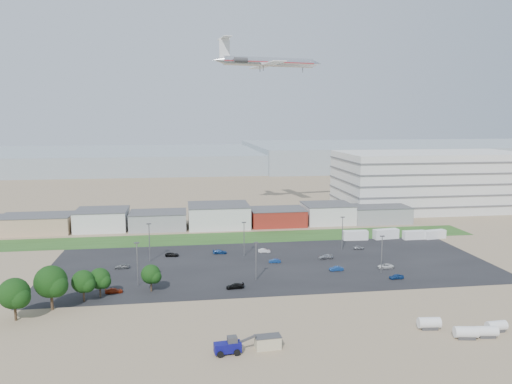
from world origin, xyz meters
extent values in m
plane|color=#8D7459|center=(0.00, 0.00, 0.00)|extent=(700.00, 700.00, 0.00)
cube|color=black|center=(5.00, 20.00, 0.01)|extent=(120.00, 50.00, 0.01)
cube|color=#284B1C|center=(0.00, 52.00, 0.01)|extent=(160.00, 16.00, 0.02)
cube|color=silver|center=(90.00, 95.00, 12.50)|extent=(80.00, 40.00, 25.00)
imported|color=silver|center=(34.36, 11.76, 0.58)|extent=(4.22, 2.02, 1.16)
imported|color=navy|center=(20.66, 11.49, 0.61)|extent=(3.75, 1.40, 1.22)
imported|color=navy|center=(33.48, 2.87, 0.62)|extent=(3.72, 1.67, 1.24)
imported|color=black|center=(-7.14, 1.68, 0.61)|extent=(4.33, 1.99, 1.23)
imported|color=#595B5E|center=(-35.36, 21.82, 0.64)|extent=(3.81, 1.60, 1.29)
imported|color=navy|center=(-8.44, 32.73, 0.60)|extent=(4.27, 2.05, 1.20)
imported|color=navy|center=(5.99, 21.16, 0.55)|extent=(3.44, 1.51, 1.10)
imported|color=#A5A5AA|center=(34.07, 31.51, 0.55)|extent=(3.35, 1.69, 1.09)
imported|color=black|center=(-22.37, 31.83, 0.55)|extent=(4.19, 2.36, 1.10)
imported|color=maroon|center=(-34.96, 2.66, 0.58)|extent=(4.19, 2.11, 1.17)
imported|color=silver|center=(4.84, 32.08, 0.59)|extent=(3.73, 1.69, 1.19)
imported|color=#A5A5AA|center=(21.02, 22.84, 0.64)|extent=(4.50, 2.07, 1.28)
camera|label=1|loc=(-18.66, -110.71, 39.70)|focal=35.00mm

